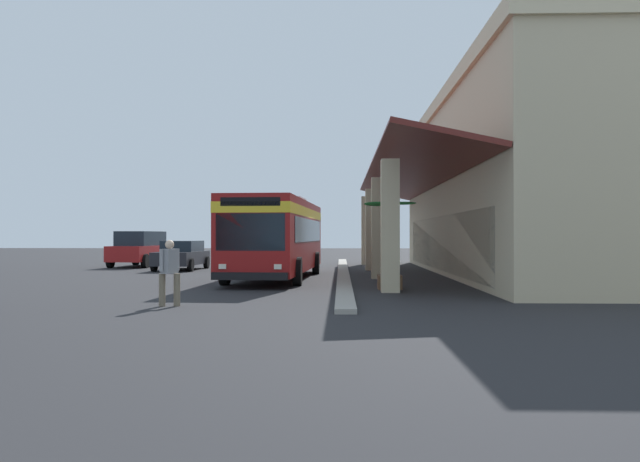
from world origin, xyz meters
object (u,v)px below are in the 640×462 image
object	(u,v)px
parked_suv_red	(140,248)
pedestrian	(170,269)
potted_palm	(390,264)
parked_sedan_charcoal	(182,255)
transit_bus	(277,233)

from	to	relation	value
parked_suv_red	pedestrian	world-z (taller)	parked_suv_red
pedestrian	potted_palm	world-z (taller)	potted_palm
parked_sedan_charcoal	potted_palm	xyz separation A→B (m)	(11.27, 9.63, 0.05)
parked_sedan_charcoal	potted_palm	bearing A→B (deg)	40.53
parked_sedan_charcoal	parked_suv_red	distance (m)	4.62
transit_bus	pedestrian	xyz separation A→B (m)	(10.21, -1.63, -0.94)
transit_bus	potted_palm	xyz separation A→B (m)	(5.00, 4.15, -1.05)
parked_sedan_charcoal	pedestrian	distance (m)	16.92
parked_sedan_charcoal	transit_bus	bearing A→B (deg)	41.21
parked_suv_red	potted_palm	distance (m)	19.43
parked_sedan_charcoal	pedestrian	size ratio (longest dim) A/B	2.75
parked_sedan_charcoal	parked_suv_red	xyz separation A→B (m)	(-3.34, -3.18, 0.27)
parked_suv_red	pedestrian	size ratio (longest dim) A/B	3.05
transit_bus	potted_palm	distance (m)	6.58
transit_bus	parked_sedan_charcoal	bearing A→B (deg)	-138.79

